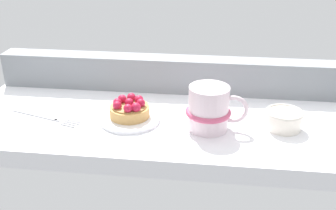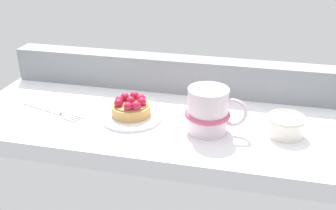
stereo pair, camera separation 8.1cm
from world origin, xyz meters
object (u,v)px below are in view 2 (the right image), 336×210
object	(u,v)px
dessert_plate	(131,116)
dessert_fork	(51,111)
sugar_bowl	(286,125)
coffee_mug	(209,111)
raspberry_tart	(131,107)

from	to	relation	value
dessert_plate	dessert_fork	distance (cm)	18.57
sugar_bowl	dessert_plate	bearing A→B (deg)	-179.27
dessert_plate	coffee_mug	world-z (taller)	coffee_mug
dessert_plate	coffee_mug	bearing A→B (deg)	-5.15
dessert_plate	sugar_bowl	size ratio (longest dim) A/B	1.68
dessert_plate	raspberry_tart	distance (cm)	2.29
raspberry_tart	coffee_mug	world-z (taller)	coffee_mug
coffee_mug	dessert_fork	distance (cm)	35.66
raspberry_tart	coffee_mug	distance (cm)	17.01
raspberry_tart	dessert_fork	world-z (taller)	raspberry_tart
sugar_bowl	coffee_mug	bearing A→B (deg)	-172.77
dessert_fork	sugar_bowl	world-z (taller)	sugar_bowl
raspberry_tart	dessert_fork	bearing A→B (deg)	-176.53
dessert_plate	raspberry_tart	size ratio (longest dim) A/B	1.52
dessert_fork	raspberry_tart	bearing A→B (deg)	3.47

